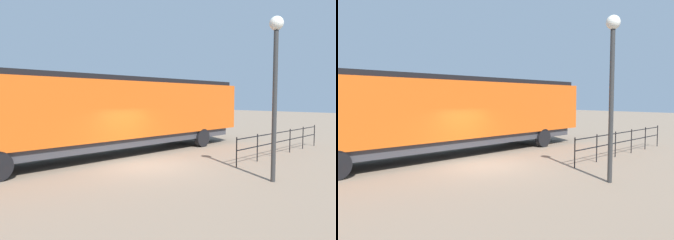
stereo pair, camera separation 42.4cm
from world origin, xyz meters
TOP-DOWN VIEW (x-y plane):
  - ground_plane at (0.00, 0.00)m, footprint 120.00×120.00m
  - locomotive at (-3.14, 0.71)m, footprint 3.18×17.88m
  - lamp_post at (5.14, 1.46)m, footprint 0.48×0.48m
  - platform_fence at (2.95, 6.89)m, footprint 0.05×8.78m

SIDE VIEW (x-z plane):
  - ground_plane at x=0.00m, z-range 0.00..0.00m
  - platform_fence at x=2.95m, z-range 0.18..1.47m
  - locomotive at x=-3.14m, z-range 0.26..4.28m
  - lamp_post at x=5.14m, z-range 1.09..6.84m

